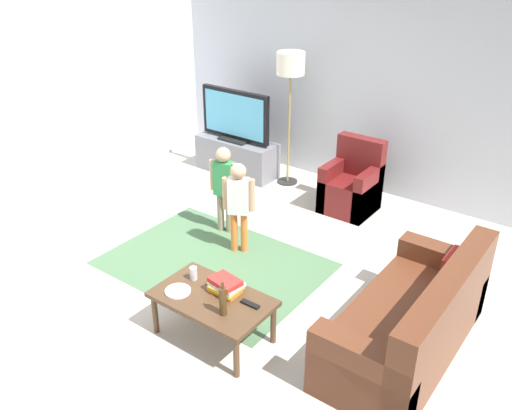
# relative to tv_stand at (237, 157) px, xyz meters

# --- Properties ---
(ground) EXTENTS (7.80, 7.80, 0.00)m
(ground) POSITION_rel_tv_stand_xyz_m (1.60, -2.30, -0.24)
(ground) COLOR beige
(wall_back) EXTENTS (6.00, 0.12, 2.70)m
(wall_back) POSITION_rel_tv_stand_xyz_m (1.60, 0.70, 1.11)
(wall_back) COLOR silver
(wall_back) RESTS_ON ground
(wall_left) EXTENTS (0.12, 6.00, 2.70)m
(wall_left) POSITION_rel_tv_stand_xyz_m (-1.40, -2.30, 1.11)
(wall_left) COLOR silver
(wall_left) RESTS_ON ground
(area_rug) EXTENTS (2.20, 1.60, 0.01)m
(area_rug) POSITION_rel_tv_stand_xyz_m (1.31, -2.03, -0.24)
(area_rug) COLOR #4C724C
(area_rug) RESTS_ON ground
(tv_stand) EXTENTS (1.20, 0.44, 0.50)m
(tv_stand) POSITION_rel_tv_stand_xyz_m (0.00, 0.00, 0.00)
(tv_stand) COLOR slate
(tv_stand) RESTS_ON ground
(tv) EXTENTS (1.10, 0.28, 0.71)m
(tv) POSITION_rel_tv_stand_xyz_m (-0.00, -0.02, 0.60)
(tv) COLOR black
(tv) RESTS_ON tv_stand
(couch) EXTENTS (0.80, 1.80, 0.86)m
(couch) POSITION_rel_tv_stand_xyz_m (3.50, -2.08, 0.05)
(couch) COLOR brown
(couch) RESTS_ON ground
(armchair) EXTENTS (0.60, 0.60, 0.90)m
(armchair) POSITION_rel_tv_stand_xyz_m (1.86, -0.04, 0.05)
(armchair) COLOR maroon
(armchair) RESTS_ON ground
(floor_lamp) EXTENTS (0.36, 0.36, 1.78)m
(floor_lamp) POSITION_rel_tv_stand_xyz_m (0.77, 0.15, 1.30)
(floor_lamp) COLOR #262626
(floor_lamp) RESTS_ON ground
(child_near_tv) EXTENTS (0.34, 0.17, 1.03)m
(child_near_tv) POSITION_rel_tv_stand_xyz_m (0.94, -1.41, 0.38)
(child_near_tv) COLOR gray
(child_near_tv) RESTS_ON ground
(child_center) EXTENTS (0.31, 0.21, 1.03)m
(child_center) POSITION_rel_tv_stand_xyz_m (1.35, -1.66, 0.37)
(child_center) COLOR orange
(child_center) RESTS_ON ground
(coffee_table) EXTENTS (1.00, 0.60, 0.42)m
(coffee_table) POSITION_rel_tv_stand_xyz_m (2.05, -2.91, 0.13)
(coffee_table) COLOR #513823
(coffee_table) RESTS_ON ground
(book_stack) EXTENTS (0.28, 0.24, 0.14)m
(book_stack) POSITION_rel_tv_stand_xyz_m (2.10, -2.79, 0.25)
(book_stack) COLOR orange
(book_stack) RESTS_ON coffee_table
(bottle) EXTENTS (0.06, 0.06, 0.31)m
(bottle) POSITION_rel_tv_stand_xyz_m (2.27, -3.03, 0.31)
(bottle) COLOR #4C3319
(bottle) RESTS_ON coffee_table
(tv_remote) EXTENTS (0.17, 0.05, 0.02)m
(tv_remote) POSITION_rel_tv_stand_xyz_m (2.37, -2.81, 0.19)
(tv_remote) COLOR black
(tv_remote) RESTS_ON coffee_table
(soda_can) EXTENTS (0.07, 0.07, 0.12)m
(soda_can) POSITION_rel_tv_stand_xyz_m (1.75, -2.81, 0.24)
(soda_can) COLOR silver
(soda_can) RESTS_ON coffee_table
(plate) EXTENTS (0.22, 0.22, 0.02)m
(plate) POSITION_rel_tv_stand_xyz_m (1.77, -3.03, 0.18)
(plate) COLOR white
(plate) RESTS_ON coffee_table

